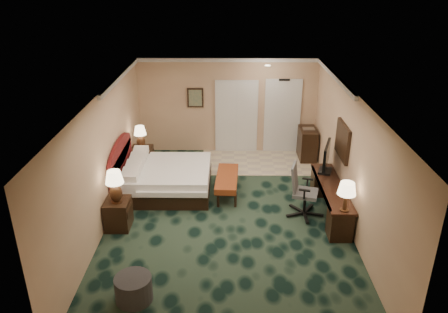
{
  "coord_description": "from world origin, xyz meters",
  "views": [
    {
      "loc": [
        0.01,
        -8.07,
        4.97
      ],
      "look_at": [
        -0.07,
        0.6,
        1.18
      ],
      "focal_mm": 35.0,
      "sensor_mm": 36.0,
      "label": 1
    }
  ],
  "objects_px": {
    "nightstand_far": "(142,160)",
    "ottoman": "(134,289)",
    "lamp_near": "(115,187)",
    "lamp_far": "(140,137)",
    "minibar": "(307,144)",
    "desk": "(330,200)",
    "bed": "(168,179)",
    "nightstand_near": "(118,214)",
    "desk_chair": "(306,191)",
    "bed_bench": "(227,185)",
    "tv": "(326,158)"
  },
  "relations": [
    {
      "from": "nightstand_far",
      "to": "ottoman",
      "type": "bearing_deg",
      "value": -81.46
    },
    {
      "from": "bed",
      "to": "lamp_near",
      "type": "relative_size",
      "value": 2.9
    },
    {
      "from": "desk",
      "to": "minibar",
      "type": "height_order",
      "value": "minibar"
    },
    {
      "from": "bed",
      "to": "nightstand_near",
      "type": "relative_size",
      "value": 3.24
    },
    {
      "from": "lamp_near",
      "to": "minibar",
      "type": "relative_size",
      "value": 0.79
    },
    {
      "from": "bed",
      "to": "desk",
      "type": "bearing_deg",
      "value": -15.39
    },
    {
      "from": "desk",
      "to": "minibar",
      "type": "relative_size",
      "value": 2.68
    },
    {
      "from": "desk",
      "to": "nightstand_far",
      "type": "bearing_deg",
      "value": 154.79
    },
    {
      "from": "bed",
      "to": "nightstand_near",
      "type": "xyz_separation_m",
      "value": [
        -0.83,
        -1.59,
        -0.01
      ]
    },
    {
      "from": "ottoman",
      "to": "desk",
      "type": "height_order",
      "value": "desk"
    },
    {
      "from": "lamp_far",
      "to": "desk_chair",
      "type": "height_order",
      "value": "lamp_far"
    },
    {
      "from": "bed",
      "to": "desk",
      "type": "distance_m",
      "value": 3.77
    },
    {
      "from": "nightstand_far",
      "to": "bed_bench",
      "type": "distance_m",
      "value": 2.53
    },
    {
      "from": "nightstand_far",
      "to": "desk",
      "type": "bearing_deg",
      "value": -25.21
    },
    {
      "from": "nightstand_near",
      "to": "desk_chair",
      "type": "distance_m",
      "value": 3.95
    },
    {
      "from": "nightstand_far",
      "to": "lamp_far",
      "type": "bearing_deg",
      "value": 115.66
    },
    {
      "from": "desk",
      "to": "minibar",
      "type": "xyz_separation_m",
      "value": [
        -0.01,
        2.99,
        0.1
      ]
    },
    {
      "from": "lamp_near",
      "to": "bed_bench",
      "type": "xyz_separation_m",
      "value": [
        2.21,
        1.49,
        -0.72
      ]
    },
    {
      "from": "desk_chair",
      "to": "nightstand_near",
      "type": "bearing_deg",
      "value": -156.22
    },
    {
      "from": "nightstand_far",
      "to": "desk_chair",
      "type": "bearing_deg",
      "value": -29.0
    },
    {
      "from": "lamp_far",
      "to": "minibar",
      "type": "distance_m",
      "value": 4.56
    },
    {
      "from": "nightstand_near",
      "to": "ottoman",
      "type": "distance_m",
      "value": 2.27
    },
    {
      "from": "nightstand_far",
      "to": "ottoman",
      "type": "relative_size",
      "value": 1.09
    },
    {
      "from": "nightstand_far",
      "to": "nightstand_near",
      "type": "bearing_deg",
      "value": -90.35
    },
    {
      "from": "ottoman",
      "to": "desk_chair",
      "type": "bearing_deg",
      "value": 40.1
    },
    {
      "from": "desk",
      "to": "nightstand_near",
      "type": "bearing_deg",
      "value": -172.54
    },
    {
      "from": "nightstand_far",
      "to": "lamp_near",
      "type": "height_order",
      "value": "lamp_near"
    },
    {
      "from": "nightstand_near",
      "to": "nightstand_far",
      "type": "bearing_deg",
      "value": 89.65
    },
    {
      "from": "ottoman",
      "to": "bed_bench",
      "type": "bearing_deg",
      "value": 67.5
    },
    {
      "from": "lamp_near",
      "to": "nightstand_near",
      "type": "bearing_deg",
      "value": 110.32
    },
    {
      "from": "lamp_far",
      "to": "tv",
      "type": "distance_m",
      "value": 4.67
    },
    {
      "from": "desk_chair",
      "to": "nightstand_far",
      "type": "bearing_deg",
      "value": 167.17
    },
    {
      "from": "bed",
      "to": "ottoman",
      "type": "height_order",
      "value": "bed"
    },
    {
      "from": "lamp_far",
      "to": "ottoman",
      "type": "distance_m",
      "value": 4.95
    },
    {
      "from": "nightstand_far",
      "to": "lamp_near",
      "type": "xyz_separation_m",
      "value": [
        -0.0,
        -2.72,
        0.63
      ]
    },
    {
      "from": "lamp_near",
      "to": "lamp_far",
      "type": "height_order",
      "value": "lamp_near"
    },
    {
      "from": "bed_bench",
      "to": "minibar",
      "type": "bearing_deg",
      "value": 46.87
    },
    {
      "from": "lamp_far",
      "to": "desk_chair",
      "type": "relative_size",
      "value": 0.51
    },
    {
      "from": "ottoman",
      "to": "minibar",
      "type": "distance_m",
      "value": 6.82
    },
    {
      "from": "lamp_near",
      "to": "lamp_far",
      "type": "relative_size",
      "value": 1.15
    },
    {
      "from": "lamp_far",
      "to": "bed_bench",
      "type": "height_order",
      "value": "lamp_far"
    },
    {
      "from": "lamp_far",
      "to": "lamp_near",
      "type": "bearing_deg",
      "value": -89.87
    },
    {
      "from": "lamp_near",
      "to": "desk",
      "type": "xyz_separation_m",
      "value": [
        4.45,
        0.63,
        -0.62
      ]
    },
    {
      "from": "ottoman",
      "to": "desk",
      "type": "distance_m",
      "value": 4.62
    },
    {
      "from": "lamp_near",
      "to": "lamp_far",
      "type": "distance_m",
      "value": 2.74
    },
    {
      "from": "bed",
      "to": "lamp_far",
      "type": "relative_size",
      "value": 3.34
    },
    {
      "from": "minibar",
      "to": "ottoman",
      "type": "bearing_deg",
      "value": -123.02
    },
    {
      "from": "lamp_near",
      "to": "desk",
      "type": "distance_m",
      "value": 4.54
    },
    {
      "from": "ottoman",
      "to": "desk_chair",
      "type": "xyz_separation_m",
      "value": [
        3.17,
        2.67,
        0.36
      ]
    },
    {
      "from": "lamp_far",
      "to": "desk",
      "type": "distance_m",
      "value": 4.97
    }
  ]
}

